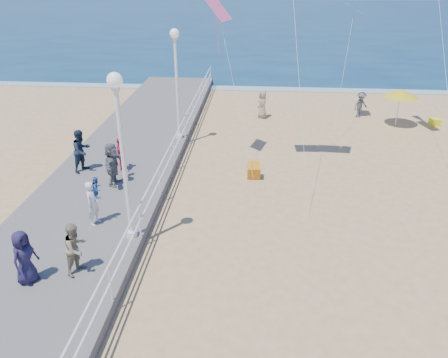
# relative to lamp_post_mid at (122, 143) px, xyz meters

# --- Properties ---
(ground) EXTENTS (160.00, 160.00, 0.00)m
(ground) POSITION_rel_lamp_post_mid_xyz_m (5.35, 0.00, -3.66)
(ground) COLOR tan
(ground) RESTS_ON ground
(ocean) EXTENTS (160.00, 90.00, 0.05)m
(ocean) POSITION_rel_lamp_post_mid_xyz_m (5.35, 65.00, -3.65)
(ocean) COLOR #0D324F
(ocean) RESTS_ON ground
(surf_line) EXTENTS (160.00, 1.20, 0.04)m
(surf_line) POSITION_rel_lamp_post_mid_xyz_m (5.35, 20.50, -3.63)
(surf_line) COLOR silver
(surf_line) RESTS_ON ground
(boardwalk) EXTENTS (5.00, 44.00, 0.40)m
(boardwalk) POSITION_rel_lamp_post_mid_xyz_m (-2.15, 0.00, -3.46)
(boardwalk) COLOR slate
(boardwalk) RESTS_ON ground
(railing) EXTENTS (0.05, 42.00, 0.55)m
(railing) POSITION_rel_lamp_post_mid_xyz_m (0.30, 0.00, -2.41)
(railing) COLOR white
(railing) RESTS_ON boardwalk
(lamp_post_mid) EXTENTS (0.44, 0.44, 5.32)m
(lamp_post_mid) POSITION_rel_lamp_post_mid_xyz_m (0.00, 0.00, 0.00)
(lamp_post_mid) COLOR white
(lamp_post_mid) RESTS_ON boardwalk
(lamp_post_far) EXTENTS (0.44, 0.44, 5.32)m
(lamp_post_far) POSITION_rel_lamp_post_mid_xyz_m (0.00, 9.00, 0.00)
(lamp_post_far) COLOR white
(lamp_post_far) RESTS_ON boardwalk
(woman_holding_toddler) EXTENTS (0.51, 0.65, 1.57)m
(woman_holding_toddler) POSITION_rel_lamp_post_mid_xyz_m (-1.44, 0.67, -2.48)
(woman_holding_toddler) COLOR silver
(woman_holding_toddler) RESTS_ON boardwalk
(toddler_held) EXTENTS (0.41, 0.47, 0.84)m
(toddler_held) POSITION_rel_lamp_post_mid_xyz_m (-1.29, 0.82, -1.99)
(toddler_held) COLOR #2D5CA9
(toddler_held) RESTS_ON boardwalk
(spectator_1) EXTENTS (0.83, 0.93, 1.57)m
(spectator_1) POSITION_rel_lamp_post_mid_xyz_m (-1.01, -1.89, -2.47)
(spectator_1) COLOR gray
(spectator_1) RESTS_ON boardwalk
(spectator_3) EXTENTS (0.54, 0.91, 1.45)m
(spectator_3) POSITION_rel_lamp_post_mid_xyz_m (-1.79, 4.99, -2.54)
(spectator_3) COLOR red
(spectator_3) RESTS_ON boardwalk
(spectator_4) EXTENTS (0.70, 0.89, 1.61)m
(spectator_4) POSITION_rel_lamp_post_mid_xyz_m (-2.25, -2.43, -2.46)
(spectator_4) COLOR #201C3E
(spectator_4) RESTS_ON boardwalk
(spectator_5) EXTENTS (0.64, 1.66, 1.75)m
(spectator_5) POSITION_rel_lamp_post_mid_xyz_m (-1.69, 3.62, -2.39)
(spectator_5) COLOR slate
(spectator_5) RESTS_ON boardwalk
(spectator_7) EXTENTS (0.99, 1.09, 1.82)m
(spectator_7) POSITION_rel_lamp_post_mid_xyz_m (-3.39, 4.80, -2.35)
(spectator_7) COLOR #1A2739
(spectator_7) RESTS_ON boardwalk
(beach_walker_a) EXTENTS (1.13, 1.03, 1.52)m
(beach_walker_a) POSITION_rel_lamp_post_mid_xyz_m (10.10, 14.43, -2.90)
(beach_walker_a) COLOR #55565A
(beach_walker_a) RESTS_ON ground
(beach_walker_c) EXTENTS (0.77, 0.94, 1.65)m
(beach_walker_c) POSITION_rel_lamp_post_mid_xyz_m (4.20, 13.77, -2.83)
(beach_walker_c) COLOR gray
(beach_walker_c) RESTS_ON ground
(box_kite) EXTENTS (0.58, 0.73, 0.74)m
(box_kite) POSITION_rel_lamp_post_mid_xyz_m (3.86, 5.43, -3.36)
(box_kite) COLOR #C94D0B
(box_kite) RESTS_ON ground
(beach_umbrella) EXTENTS (1.90, 1.90, 2.14)m
(beach_umbrella) POSITION_rel_lamp_post_mid_xyz_m (11.84, 12.92, -1.75)
(beach_umbrella) COLOR white
(beach_umbrella) RESTS_ON ground
(beach_chair_left) EXTENTS (0.55, 0.55, 0.40)m
(beach_chair_left) POSITION_rel_lamp_post_mid_xyz_m (14.12, 13.19, -3.46)
(beach_chair_left) COLOR yellow
(beach_chair_left) RESTS_ON ground
(kite_diamond_pink) EXTENTS (1.14, 1.44, 0.97)m
(kite_diamond_pink) POSITION_rel_lamp_post_mid_xyz_m (2.16, 7.24, 3.10)
(kite_diamond_pink) COLOR #FF5D8F
(kite_diamond_green) EXTENTS (0.96, 1.08, 0.54)m
(kite_diamond_green) POSITION_rel_lamp_post_mid_xyz_m (8.82, 13.36, 2.59)
(kite_diamond_green) COLOR #22A062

